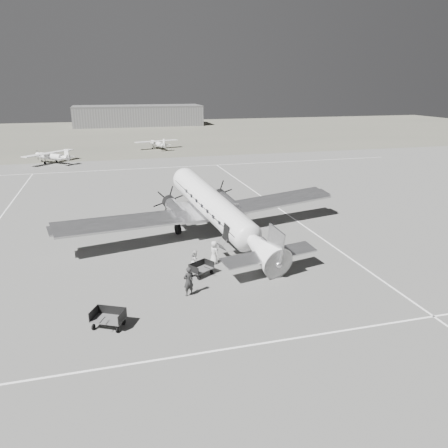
{
  "coord_description": "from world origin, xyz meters",
  "views": [
    {
      "loc": [
        -6.61,
        -33.5,
        13.6
      ],
      "look_at": [
        2.64,
        0.61,
        2.2
      ],
      "focal_mm": 35.0,
      "sensor_mm": 36.0,
      "label": 1
    }
  ],
  "objects_px": {
    "light_plane_left": "(51,157)",
    "hangar_main": "(138,116)",
    "light_plane_right": "(158,144)",
    "ramp_agent": "(195,261)",
    "ground_crew": "(188,281)",
    "baggage_cart_near": "(201,269)",
    "baggage_cart_far": "(108,319)",
    "dc3_airliner": "(218,212)",
    "passenger": "(214,252)"
  },
  "relations": [
    {
      "from": "light_plane_left",
      "to": "light_plane_right",
      "type": "xyz_separation_m",
      "value": [
        20.47,
        12.96,
        -0.08
      ]
    },
    {
      "from": "dc3_airliner",
      "to": "ground_crew",
      "type": "xyz_separation_m",
      "value": [
        -4.6,
        -9.88,
        -1.66
      ]
    },
    {
      "from": "baggage_cart_far",
      "to": "passenger",
      "type": "height_order",
      "value": "passenger"
    },
    {
      "from": "light_plane_left",
      "to": "passenger",
      "type": "height_order",
      "value": "light_plane_left"
    },
    {
      "from": "hangar_main",
      "to": "baggage_cart_far",
      "type": "height_order",
      "value": "hangar_main"
    },
    {
      "from": "baggage_cart_near",
      "to": "ramp_agent",
      "type": "bearing_deg",
      "value": 75.15
    },
    {
      "from": "baggage_cart_near",
      "to": "passenger",
      "type": "distance_m",
      "value": 2.52
    },
    {
      "from": "light_plane_right",
      "to": "ground_crew",
      "type": "bearing_deg",
      "value": -109.83
    },
    {
      "from": "hangar_main",
      "to": "light_plane_right",
      "type": "height_order",
      "value": "hangar_main"
    },
    {
      "from": "light_plane_left",
      "to": "baggage_cart_near",
      "type": "distance_m",
      "value": 55.9
    },
    {
      "from": "hangar_main",
      "to": "dc3_airliner",
      "type": "relative_size",
      "value": 1.49
    },
    {
      "from": "baggage_cart_near",
      "to": "ramp_agent",
      "type": "height_order",
      "value": "ramp_agent"
    },
    {
      "from": "hangar_main",
      "to": "ground_crew",
      "type": "distance_m",
      "value": 127.48
    },
    {
      "from": "light_plane_right",
      "to": "passenger",
      "type": "relative_size",
      "value": 5.21
    },
    {
      "from": "hangar_main",
      "to": "ground_crew",
      "type": "relative_size",
      "value": 20.54
    },
    {
      "from": "light_plane_right",
      "to": "baggage_cart_near",
      "type": "xyz_separation_m",
      "value": [
        -4.86,
        -66.63,
        -0.5
      ]
    },
    {
      "from": "light_plane_right",
      "to": "baggage_cart_near",
      "type": "bearing_deg",
      "value": -108.76
    },
    {
      "from": "baggage_cart_near",
      "to": "passenger",
      "type": "xyz_separation_m",
      "value": [
        1.47,
        2.0,
        0.43
      ]
    },
    {
      "from": "light_plane_right",
      "to": "baggage_cart_far",
      "type": "xyz_separation_m",
      "value": [
        -11.65,
        -72.29,
        -0.45
      ]
    },
    {
      "from": "dc3_airliner",
      "to": "light_plane_right",
      "type": "relative_size",
      "value": 2.9
    },
    {
      "from": "light_plane_right",
      "to": "ramp_agent",
      "type": "distance_m",
      "value": 65.95
    },
    {
      "from": "dc3_airliner",
      "to": "light_plane_left",
      "type": "xyz_separation_m",
      "value": [
        -18.7,
        46.67,
        -1.59
      ]
    },
    {
      "from": "light_plane_left",
      "to": "light_plane_right",
      "type": "relative_size",
      "value": 1.08
    },
    {
      "from": "dc3_airliner",
      "to": "baggage_cart_near",
      "type": "height_order",
      "value": "dc3_airliner"
    },
    {
      "from": "light_plane_right",
      "to": "light_plane_left",
      "type": "bearing_deg",
      "value": -162.26
    },
    {
      "from": "hangar_main",
      "to": "dc3_airliner",
      "type": "bearing_deg",
      "value": -91.15
    },
    {
      "from": "dc3_airliner",
      "to": "baggage_cart_far",
      "type": "distance_m",
      "value": 16.2
    },
    {
      "from": "light_plane_right",
      "to": "passenger",
      "type": "xyz_separation_m",
      "value": [
        -3.39,
        -64.63,
        -0.08
      ]
    },
    {
      "from": "hangar_main",
      "to": "passenger",
      "type": "distance_m",
      "value": 122.48
    },
    {
      "from": "baggage_cart_far",
      "to": "ramp_agent",
      "type": "relative_size",
      "value": 1.17
    },
    {
      "from": "hangar_main",
      "to": "ramp_agent",
      "type": "bearing_deg",
      "value": -92.65
    },
    {
      "from": "ground_crew",
      "to": "passenger",
      "type": "height_order",
      "value": "ground_crew"
    },
    {
      "from": "dc3_airliner",
      "to": "ground_crew",
      "type": "relative_size",
      "value": 13.77
    },
    {
      "from": "ground_crew",
      "to": "ramp_agent",
      "type": "relative_size",
      "value": 1.22
    },
    {
      "from": "light_plane_left",
      "to": "ramp_agent",
      "type": "relative_size",
      "value": 6.27
    },
    {
      "from": "baggage_cart_near",
      "to": "baggage_cart_far",
      "type": "bearing_deg",
      "value": -172.35
    },
    {
      "from": "baggage_cart_far",
      "to": "ground_crew",
      "type": "relative_size",
      "value": 0.96
    },
    {
      "from": "hangar_main",
      "to": "baggage_cart_far",
      "type": "relative_size",
      "value": 21.5
    },
    {
      "from": "light_plane_right",
      "to": "baggage_cart_near",
      "type": "relative_size",
      "value": 5.45
    },
    {
      "from": "light_plane_left",
      "to": "baggage_cart_far",
      "type": "relative_size",
      "value": 5.37
    },
    {
      "from": "hangar_main",
      "to": "baggage_cart_near",
      "type": "distance_m",
      "value": 124.54
    },
    {
      "from": "baggage_cart_near",
      "to": "passenger",
      "type": "relative_size",
      "value": 0.96
    },
    {
      "from": "baggage_cart_far",
      "to": "light_plane_right",
      "type": "bearing_deg",
      "value": 107.48
    },
    {
      "from": "passenger",
      "to": "baggage_cart_far",
      "type": "bearing_deg",
      "value": 112.72
    },
    {
      "from": "hangar_main",
      "to": "ground_crew",
      "type": "bearing_deg",
      "value": -93.13
    },
    {
      "from": "ground_crew",
      "to": "passenger",
      "type": "xyz_separation_m",
      "value": [
        2.98,
        4.88,
        -0.09
      ]
    },
    {
      "from": "baggage_cart_near",
      "to": "baggage_cart_far",
      "type": "xyz_separation_m",
      "value": [
        -6.79,
        -5.65,
        0.05
      ]
    },
    {
      "from": "light_plane_left",
      "to": "hangar_main",
      "type": "bearing_deg",
      "value": 26.42
    },
    {
      "from": "light_plane_left",
      "to": "ramp_agent",
      "type": "bearing_deg",
      "value": -120.79
    },
    {
      "from": "light_plane_right",
      "to": "ramp_agent",
      "type": "height_order",
      "value": "light_plane_right"
    }
  ]
}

